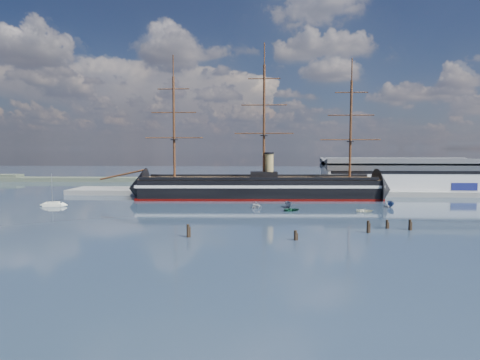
{
  "coord_description": "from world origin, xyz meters",
  "views": [
    {
      "loc": [
        0.0,
        -90.9,
        18.84
      ],
      "look_at": [
        -6.49,
        35.0,
        9.0
      ],
      "focal_mm": 30.0,
      "sensor_mm": 36.0,
      "label": 1
    }
  ],
  "objects": [
    {
      "name": "quay_tower",
      "position": [
        3.0,
        73.0,
        9.75
      ],
      "size": [
        5.0,
        5.0,
        15.0
      ],
      "color": "silver",
      "rests_on": "ground"
    },
    {
      "name": "motorboat_f",
      "position": [
        42.11,
        39.79,
        0.0
      ],
      "size": [
        6.22,
        3.09,
        2.38
      ],
      "primitive_type": "imported",
      "rotation": [
        0.0,
        0.0,
        -0.16
      ],
      "color": "navy",
      "rests_on": "ground"
    },
    {
      "name": "quay",
      "position": [
        10.0,
        76.0,
        0.0
      ],
      "size": [
        180.0,
        18.0,
        2.0
      ],
      "primitive_type": "cube",
      "color": "slate",
      "rests_on": "ground"
    },
    {
      "name": "piling_near_left",
      "position": [
        -15.42,
        -7.29,
        0.0
      ],
      "size": [
        0.64,
        0.64,
        3.49
      ],
      "primitive_type": "cylinder",
      "color": "black",
      "rests_on": "ground"
    },
    {
      "name": "piling_near_mid",
      "position": [
        7.21,
        -9.06,
        0.0
      ],
      "size": [
        0.64,
        0.64,
        2.78
      ],
      "primitive_type": "cylinder",
      "color": "black",
      "rests_on": "ground"
    },
    {
      "name": "piling_near_right",
      "position": [
        24.14,
        -0.86,
        0.0
      ],
      "size": [
        0.64,
        0.64,
        3.47
      ],
      "primitive_type": "cylinder",
      "color": "black",
      "rests_on": "ground"
    },
    {
      "name": "motorboat_d",
      "position": [
        -1.34,
        35.49,
        0.0
      ],
      "size": [
        7.04,
        6.1,
        2.41
      ],
      "primitive_type": "imported",
      "rotation": [
        0.0,
        0.0,
        0.61
      ],
      "color": "silver",
      "rests_on": "ground"
    },
    {
      "name": "ground",
      "position": [
        0.0,
        40.0,
        0.0
      ],
      "size": [
        600.0,
        600.0,
        0.0
      ],
      "primitive_type": "plane",
      "color": "#253644",
      "rests_on": "ground"
    },
    {
      "name": "sailboat",
      "position": [
        -67.69,
        35.98,
        0.69
      ],
      "size": [
        6.89,
        2.52,
        10.81
      ],
      "rotation": [
        0.0,
        0.0,
        0.08
      ],
      "color": "white",
      "rests_on": "ground"
    },
    {
      "name": "piling_extra",
      "position": [
        29.94,
        4.4,
        0.0
      ],
      "size": [
        0.64,
        0.64,
        2.74
      ],
      "primitive_type": "cylinder",
      "color": "black",
      "rests_on": "ground"
    },
    {
      "name": "piling_far_right",
      "position": [
        34.61,
        2.63,
        0.0
      ],
      "size": [
        0.64,
        0.64,
        3.2
      ],
      "primitive_type": "cylinder",
      "color": "black",
      "rests_on": "ground"
    },
    {
      "name": "shoreline",
      "position": [
        -139.23,
        135.0,
        1.45
      ],
      "size": [
        120.0,
        10.0,
        4.0
      ],
      "color": "#3F4C38",
      "rests_on": "ground"
    },
    {
      "name": "warship",
      "position": [
        -2.52,
        60.0,
        4.04
      ],
      "size": [
        113.21,
        20.01,
        53.94
      ],
      "rotation": [
        0.0,
        0.0,
        0.04
      ],
      "color": "black",
      "rests_on": "ground"
    },
    {
      "name": "motorboat_c",
      "position": [
        9.09,
        37.37,
        0.0
      ],
      "size": [
        6.39,
        3.37,
        2.43
      ],
      "primitive_type": "imported",
      "rotation": [
        0.0,
        0.0,
        0.2
      ],
      "color": "slate",
      "rests_on": "ground"
    },
    {
      "name": "motorboat_e",
      "position": [
        31.09,
        29.19,
        0.0
      ],
      "size": [
        1.7,
        3.13,
        1.38
      ],
      "primitive_type": "imported",
      "rotation": [
        0.0,
        0.0,
        1.39
      ],
      "color": "#E9E9CC",
      "rests_on": "ground"
    },
    {
      "name": "motorboat_b",
      "position": [
        9.47,
        30.05,
        0.0
      ],
      "size": [
        1.71,
        3.13,
        1.38
      ],
      "primitive_type": "imported",
      "rotation": [
        0.0,
        0.0,
        1.75
      ],
      "color": "#0E4227",
      "rests_on": "ground"
    },
    {
      "name": "warehouse",
      "position": [
        58.0,
        80.0,
        7.98
      ],
      "size": [
        63.0,
        21.0,
        11.6
      ],
      "color": "#B7BABC",
      "rests_on": "ground"
    }
  ]
}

